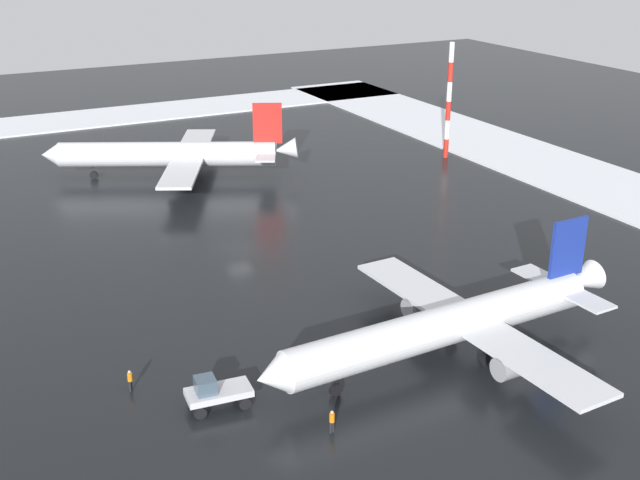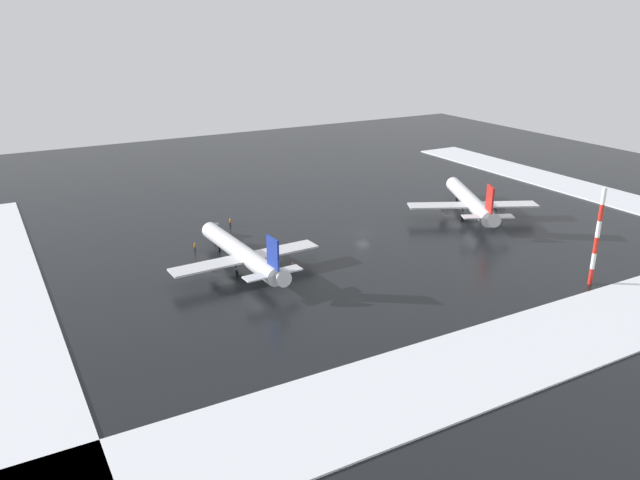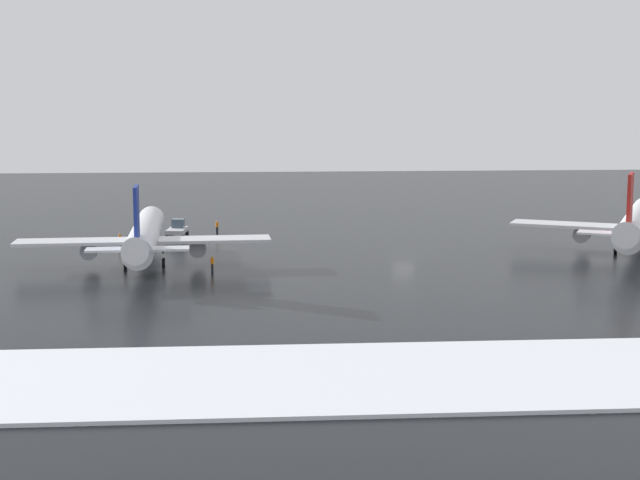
# 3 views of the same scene
# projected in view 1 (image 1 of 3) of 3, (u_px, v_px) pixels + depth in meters

# --- Properties ---
(ground_plane) EXTENTS (240.00, 240.00, 0.00)m
(ground_plane) POSITION_uv_depth(u_px,v_px,m) (240.00, 248.00, 84.34)
(ground_plane) COLOR black
(snow_bank_far) EXTENTS (152.00, 16.00, 0.26)m
(snow_bank_far) POSITION_uv_depth(u_px,v_px,m) (593.00, 181.00, 105.56)
(snow_bank_far) COLOR white
(snow_bank_far) RESTS_ON ground_plane
(snow_bank_right) EXTENTS (14.00, 116.00, 0.26)m
(snow_bank_right) POSITION_uv_depth(u_px,v_px,m) (96.00, 118.00, 139.62)
(snow_bank_right) COLOR white
(snow_bank_right) RESTS_ON ground_plane
(airplane_parked_portside) EXTENTS (26.76, 32.30, 9.60)m
(airplane_parked_portside) POSITION_uv_depth(u_px,v_px,m) (451.00, 324.00, 61.75)
(airplane_parked_portside) COLOR silver
(airplane_parked_portside) RESTS_ON ground_plane
(airplane_far_rear) EXTENTS (27.01, 31.74, 10.10)m
(airplane_far_rear) POSITION_uv_depth(u_px,v_px,m) (174.00, 154.00, 106.09)
(airplane_far_rear) COLOR silver
(airplane_far_rear) RESTS_ON ground_plane
(pushback_tug) EXTENTS (2.69, 4.79, 2.50)m
(pushback_tug) POSITION_uv_depth(u_px,v_px,m) (215.00, 391.00, 56.34)
(pushback_tug) COLOR silver
(pushback_tug) RESTS_ON ground_plane
(ground_crew_near_tug) EXTENTS (0.36, 0.36, 1.71)m
(ground_crew_near_tug) POSITION_uv_depth(u_px,v_px,m) (332.00, 420.00, 53.64)
(ground_crew_near_tug) COLOR black
(ground_crew_near_tug) RESTS_ON ground_plane
(ground_crew_beside_wing) EXTENTS (0.36, 0.36, 1.71)m
(ground_crew_beside_wing) POSITION_uv_depth(u_px,v_px,m) (446.00, 299.00, 70.75)
(ground_crew_beside_wing) COLOR black
(ground_crew_beside_wing) RESTS_ON ground_plane
(ground_crew_by_nose_gear) EXTENTS (0.36, 0.36, 1.71)m
(ground_crew_by_nose_gear) POSITION_uv_depth(u_px,v_px,m) (130.00, 379.00, 58.42)
(ground_crew_by_nose_gear) COLOR black
(ground_crew_by_nose_gear) RESTS_ON ground_plane
(antenna_mast) EXTENTS (0.70, 0.70, 16.50)m
(antenna_mast) POSITION_uv_depth(u_px,v_px,m) (449.00, 101.00, 113.76)
(antenna_mast) COLOR red
(antenna_mast) RESTS_ON ground_plane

